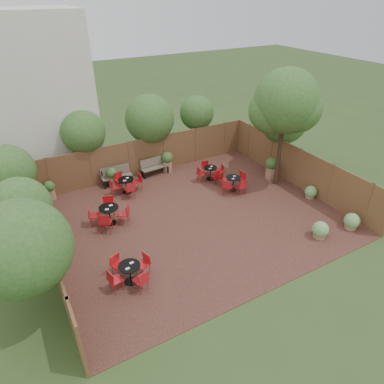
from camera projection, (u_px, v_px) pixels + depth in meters
ground at (194, 218)px, 15.29m from camera, size 80.00×80.00×0.00m
courtyard_paving at (194, 217)px, 15.29m from camera, size 12.00×10.00×0.02m
fence_back at (148, 156)px, 18.53m from camera, size 12.00×0.08×2.00m
fence_left at (47, 242)px, 12.24m from camera, size 0.08×10.00×2.00m
fence_right at (298, 167)px, 17.33m from camera, size 0.08×10.00×2.00m
neighbour_building at (37, 98)px, 17.35m from camera, size 5.00×4.00×8.00m
overhang_foliage at (134, 149)px, 15.00m from camera, size 15.86×10.74×2.69m
courtyard_tree at (286, 105)px, 15.80m from camera, size 3.03×2.98×5.79m
park_bench_left at (116, 175)px, 17.69m from camera, size 1.54×0.54×0.94m
park_bench_right at (154, 166)px, 18.59m from camera, size 1.52×0.59×0.92m
bistro_tables at (159, 202)px, 15.55m from camera, size 8.22×7.34×0.93m
planters at (170, 171)px, 17.89m from camera, size 11.09×4.06×1.15m
low_shrubs at (329, 216)px, 14.77m from camera, size 2.59×3.23×0.71m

